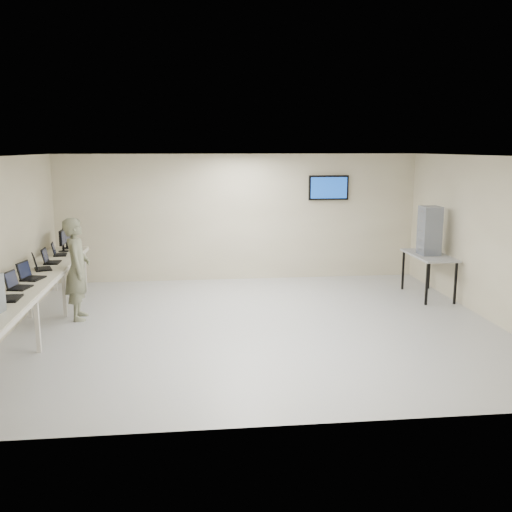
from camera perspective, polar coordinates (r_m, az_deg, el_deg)
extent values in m
cube|color=#A5A5A4|center=(9.60, 0.13, -6.98)|extent=(8.00, 7.00, 0.01)
cube|color=white|center=(9.15, 0.14, 9.97)|extent=(8.00, 7.00, 0.01)
cube|color=tan|center=(12.72, -1.67, 3.87)|extent=(8.00, 0.01, 2.80)
cube|color=tan|center=(5.89, 4.05, -4.31)|extent=(8.00, 0.01, 2.80)
cube|color=tan|center=(9.68, -24.11, 0.74)|extent=(0.01, 7.00, 2.80)
cube|color=tan|center=(10.51, 22.37, 1.59)|extent=(0.01, 7.00, 2.80)
cube|color=black|center=(12.96, 7.23, 6.80)|extent=(0.15, 0.04, 0.15)
cube|color=black|center=(12.92, 7.27, 6.79)|extent=(0.90, 0.06, 0.55)
cube|color=#0F3B9A|center=(12.89, 7.31, 6.78)|extent=(0.82, 0.01, 0.47)
cube|color=#B7B390|center=(9.66, -21.62, -2.24)|extent=(0.75, 6.00, 0.04)
cube|color=silver|center=(9.57, -19.44, -2.39)|extent=(0.02, 6.00, 0.06)
cube|color=silver|center=(8.85, -21.03, -6.36)|extent=(0.06, 0.06, 0.86)
cube|color=silver|center=(10.68, -21.77, -3.54)|extent=(0.06, 0.06, 0.86)
cube|color=silver|center=(10.54, -18.62, -3.52)|extent=(0.06, 0.06, 0.86)
cube|color=silver|center=(12.52, -19.47, -1.36)|extent=(0.06, 0.06, 0.86)
cube|color=silver|center=(12.40, -16.77, -1.31)|extent=(0.06, 0.06, 0.86)
cube|color=black|center=(8.46, -23.48, -3.93)|extent=(0.30, 0.41, 0.02)
cube|color=black|center=(9.04, -22.51, -2.96)|extent=(0.31, 0.39, 0.02)
cube|color=black|center=(9.05, -23.32, -2.14)|extent=(0.13, 0.33, 0.24)
cube|color=black|center=(9.04, -23.23, -2.14)|extent=(0.10, 0.29, 0.20)
cube|color=black|center=(9.60, -21.38, -2.11)|extent=(0.34, 0.42, 0.02)
cube|color=black|center=(9.60, -22.20, -1.29)|extent=(0.15, 0.35, 0.26)
cube|color=black|center=(9.60, -22.12, -1.29)|extent=(0.12, 0.31, 0.22)
cube|color=black|center=(10.30, -20.52, -1.22)|extent=(0.36, 0.42, 0.02)
cube|color=black|center=(10.30, -21.27, -0.46)|extent=(0.18, 0.34, 0.26)
cube|color=black|center=(10.30, -21.19, -0.46)|extent=(0.15, 0.30, 0.21)
cube|color=black|center=(10.81, -19.68, -0.62)|extent=(0.25, 0.35, 0.02)
cube|color=black|center=(10.82, -20.36, 0.07)|extent=(0.07, 0.33, 0.25)
cube|color=black|center=(10.82, -20.29, 0.07)|extent=(0.05, 0.29, 0.21)
cube|color=black|center=(11.55, -19.00, 0.12)|extent=(0.27, 0.35, 0.02)
cube|color=black|center=(11.55, -19.59, 0.72)|extent=(0.10, 0.31, 0.23)
cube|color=black|center=(11.55, -19.53, 0.72)|extent=(0.08, 0.27, 0.19)
cylinder|color=black|center=(11.94, -18.68, 0.45)|extent=(0.20, 0.20, 0.01)
cube|color=black|center=(11.92, -18.71, 0.86)|extent=(0.04, 0.03, 0.16)
cube|color=black|center=(11.89, -18.77, 1.79)|extent=(0.05, 0.44, 0.29)
cube|color=black|center=(11.89, -18.64, 1.80)|extent=(0.00, 0.40, 0.25)
cylinder|color=black|center=(12.28, -18.34, 0.75)|extent=(0.21, 0.21, 0.02)
cube|color=black|center=(12.26, -18.37, 1.18)|extent=(0.04, 0.03, 0.17)
cube|color=black|center=(12.23, -18.43, 2.16)|extent=(0.05, 0.48, 0.32)
cube|color=black|center=(12.22, -18.29, 2.16)|extent=(0.00, 0.43, 0.27)
imported|color=#656B56|center=(10.24, -17.43, -1.24)|extent=(0.48, 0.68, 1.77)
cube|color=gray|center=(11.77, 16.93, 0.07)|extent=(0.66, 1.42, 0.04)
cube|color=black|center=(11.20, 16.71, -2.69)|extent=(0.04, 0.04, 0.82)
cube|color=black|center=(12.31, 14.50, -1.39)|extent=(0.04, 0.04, 0.82)
cube|color=black|center=(11.43, 19.32, -2.58)|extent=(0.04, 0.04, 0.82)
cube|color=black|center=(12.52, 16.91, -1.31)|extent=(0.04, 0.04, 0.82)
cube|color=slate|center=(11.75, 16.87, 0.61)|extent=(0.36, 0.40, 0.19)
cube|color=slate|center=(11.72, 16.92, 1.53)|extent=(0.36, 0.40, 0.19)
cube|color=slate|center=(11.69, 16.97, 2.45)|extent=(0.36, 0.40, 0.19)
cube|color=slate|center=(11.66, 17.02, 3.38)|extent=(0.36, 0.40, 0.19)
cube|color=slate|center=(11.64, 17.08, 4.31)|extent=(0.36, 0.40, 0.19)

